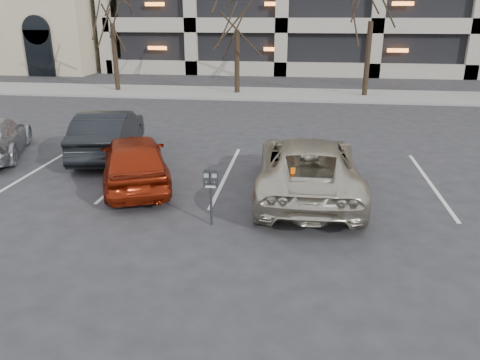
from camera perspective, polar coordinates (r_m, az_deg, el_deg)
ground at (r=11.10m, az=3.62°, el=-3.48°), size 140.00×140.00×0.00m
sidewalk at (r=26.54m, az=6.18°, el=10.33°), size 80.00×4.00×0.12m
stall_lines at (r=13.39m, az=-1.65°, el=0.71°), size 16.90×5.20×0.00m
parking_meter at (r=9.93m, az=-3.59°, el=-0.41°), size 0.33×0.14×1.25m
suv_silver at (r=11.82m, az=8.28°, el=1.64°), size 2.59×5.37×1.48m
car_red at (r=12.65m, az=-12.75°, el=2.40°), size 3.11×4.45×1.41m
car_dark at (r=15.57m, az=-15.73°, el=5.53°), size 2.32×4.69×1.48m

